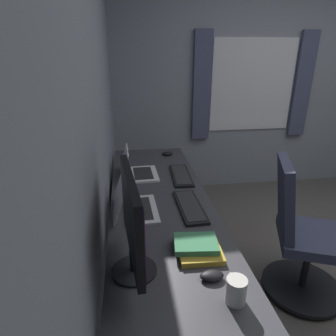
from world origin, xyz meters
name	(u,v)px	position (x,y,z in m)	size (l,w,h in m)	color
wall_back	(83,130)	(0.00, 1.97, 1.30)	(4.61, 0.10, 2.60)	#8C939E
wall_right	(274,81)	(2.06, 0.00, 1.30)	(0.10, 4.43, 2.60)	#8C939E
window_panel	(252,86)	(2.00, 0.29, 1.26)	(0.02, 0.99, 1.04)	white
curtain_near	(303,85)	(1.97, -0.32, 1.26)	(0.05, 0.20, 1.20)	#4C5170
curtain_far	(202,87)	(1.97, 0.90, 1.26)	(0.05, 0.20, 1.20)	#4C5170
desk	(161,208)	(0.34, 1.57, 0.66)	(2.12, 0.64, 0.73)	#38383D
drawer_pedestal	(152,220)	(0.71, 1.60, 0.35)	(0.40, 0.51, 0.69)	#38383D
monitor_primary	(132,220)	(-0.32, 1.76, 0.99)	(0.50, 0.20, 0.46)	black
laptop_leftmost	(136,169)	(0.76, 1.72, 0.78)	(0.32, 0.29, 0.22)	white
laptop_left	(132,205)	(0.21, 1.76, 0.78)	(0.35, 0.27, 0.19)	silver
keyboard_main	(190,206)	(0.20, 1.41, 0.74)	(0.42, 0.15, 0.02)	black
keyboard_spare	(181,175)	(0.69, 1.37, 0.74)	(0.43, 0.16, 0.02)	black
mouse_main	(212,276)	(-0.41, 1.44, 0.75)	(0.06, 0.10, 0.03)	black
mouse_spare	(167,154)	(1.20, 1.41, 0.75)	(0.06, 0.10, 0.03)	black
book_stack_near	(198,247)	(-0.22, 1.46, 0.76)	(0.24, 0.24, 0.06)	gold
coffee_mug	(236,290)	(-0.53, 1.38, 0.78)	(0.12, 0.08, 0.11)	silver
office_chair	(300,237)	(0.18, 0.63, 0.46)	(0.57, 0.61, 0.97)	#383D56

